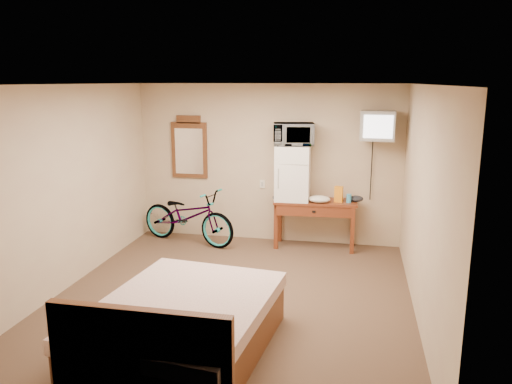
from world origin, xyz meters
TOP-DOWN VIEW (x-y plane):
  - room at (-0.00, 0.00)m, footprint 4.60×4.64m
  - desk at (0.80, 2.00)m, footprint 1.28×0.54m
  - mini_fridge at (0.44, 2.03)m, footprint 0.53×0.51m
  - microwave at (0.44, 2.03)m, footprint 0.66×0.50m
  - snack_bag at (1.15, 1.99)m, footprint 0.13×0.09m
  - blue_cup at (1.30, 1.99)m, footprint 0.07×0.07m
  - cloth_cream at (0.86, 1.92)m, footprint 0.33×0.25m
  - cloth_dark_a at (0.29, 1.90)m, footprint 0.27×0.21m
  - cloth_dark_b at (1.41, 2.07)m, footprint 0.21×0.17m
  - crt_television at (1.66, 2.02)m, footprint 0.51×0.59m
  - wall_mirror at (-1.29, 2.27)m, footprint 0.60×0.04m
  - bicycle at (-1.20, 1.86)m, footprint 1.78×1.04m
  - bed at (-0.15, -1.38)m, footprint 1.70×2.13m

SIDE VIEW (x-z plane):
  - bed at x=-0.15m, z-range -0.15..0.75m
  - bicycle at x=-1.20m, z-range 0.00..0.89m
  - desk at x=0.80m, z-range 0.25..1.00m
  - cloth_dark_b at x=1.41m, z-range 0.75..0.84m
  - cloth_cream at x=0.86m, z-range 0.75..0.85m
  - cloth_dark_a at x=0.29m, z-range 0.75..0.85m
  - blue_cup at x=1.30m, z-range 0.75..0.88m
  - snack_bag at x=1.15m, z-range 0.75..0.99m
  - mini_fridge at x=0.44m, z-range 0.75..1.59m
  - room at x=0.00m, z-range 0.00..2.50m
  - wall_mirror at x=-1.29m, z-range 0.97..1.98m
  - microwave at x=0.44m, z-range 1.59..1.92m
  - crt_television at x=1.66m, z-range 1.70..2.12m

